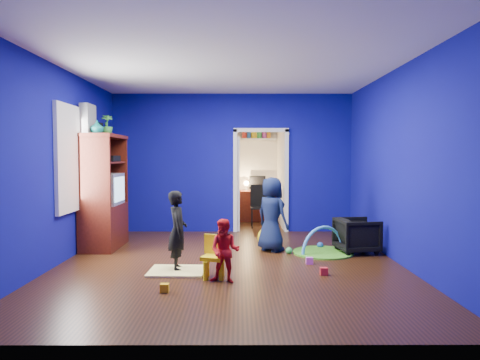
{
  "coord_description": "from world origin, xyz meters",
  "views": [
    {
      "loc": [
        0.14,
        -6.24,
        1.56
      ],
      "look_at": [
        0.16,
        0.4,
        1.22
      ],
      "focal_mm": 32.0,
      "sensor_mm": 36.0,
      "label": 1
    }
  ],
  "objects_px": {
    "toddler_red": "(225,251)",
    "kid_chair": "(214,259)",
    "study_desk": "(258,206)",
    "hopper_ball": "(268,237)",
    "vase": "(97,127)",
    "tv_armoire": "(104,191)",
    "play_mat": "(323,252)",
    "armchair": "(357,235)",
    "child_navy": "(272,214)",
    "crt_tv": "(106,189)",
    "folding_chair": "(259,207)",
    "child_black": "(178,231)"
  },
  "relations": [
    {
      "from": "toddler_red",
      "to": "kid_chair",
      "type": "xyz_separation_m",
      "value": [
        -0.15,
        0.2,
        -0.15
      ]
    },
    {
      "from": "study_desk",
      "to": "hopper_ball",
      "type": "bearing_deg",
      "value": -89.29
    },
    {
      "from": "vase",
      "to": "tv_armoire",
      "type": "distance_m",
      "value": 1.13
    },
    {
      "from": "play_mat",
      "to": "kid_chair",
      "type": "bearing_deg",
      "value": -139.86
    },
    {
      "from": "armchair",
      "to": "tv_armoire",
      "type": "xyz_separation_m",
      "value": [
        -4.29,
        0.42,
        0.69
      ]
    },
    {
      "from": "child_navy",
      "to": "crt_tv",
      "type": "relative_size",
      "value": 1.77
    },
    {
      "from": "hopper_ball",
      "to": "play_mat",
      "type": "relative_size",
      "value": 0.37
    },
    {
      "from": "folding_chair",
      "to": "armchair",
      "type": "bearing_deg",
      "value": -60.13
    },
    {
      "from": "crt_tv",
      "to": "play_mat",
      "type": "relative_size",
      "value": 0.71
    },
    {
      "from": "child_black",
      "to": "toddler_red",
      "type": "bearing_deg",
      "value": -141.1
    },
    {
      "from": "toddler_red",
      "to": "play_mat",
      "type": "height_order",
      "value": "toddler_red"
    },
    {
      "from": "tv_armoire",
      "to": "study_desk",
      "type": "bearing_deg",
      "value": 48.06
    },
    {
      "from": "kid_chair",
      "to": "child_black",
      "type": "bearing_deg",
      "value": 162.09
    },
    {
      "from": "toddler_red",
      "to": "play_mat",
      "type": "relative_size",
      "value": 0.82
    },
    {
      "from": "folding_chair",
      "to": "crt_tv",
      "type": "bearing_deg",
      "value": -141.99
    },
    {
      "from": "tv_armoire",
      "to": "folding_chair",
      "type": "relative_size",
      "value": 2.13
    },
    {
      "from": "child_black",
      "to": "kid_chair",
      "type": "distance_m",
      "value": 0.72
    },
    {
      "from": "armchair",
      "to": "vase",
      "type": "bearing_deg",
      "value": 79.86
    },
    {
      "from": "vase",
      "to": "study_desk",
      "type": "xyz_separation_m",
      "value": [
        2.8,
        3.42,
        -1.69
      ]
    },
    {
      "from": "kid_chair",
      "to": "hopper_ball",
      "type": "bearing_deg",
      "value": 84.62
    },
    {
      "from": "child_black",
      "to": "play_mat",
      "type": "bearing_deg",
      "value": -74.85
    },
    {
      "from": "vase",
      "to": "crt_tv",
      "type": "xyz_separation_m",
      "value": [
        0.04,
        0.3,
        -1.05
      ]
    },
    {
      "from": "tv_armoire",
      "to": "crt_tv",
      "type": "relative_size",
      "value": 2.8
    },
    {
      "from": "play_mat",
      "to": "folding_chair",
      "type": "height_order",
      "value": "folding_chair"
    },
    {
      "from": "toddler_red",
      "to": "child_black",
      "type": "bearing_deg",
      "value": 151.85
    },
    {
      "from": "child_black",
      "to": "kid_chair",
      "type": "relative_size",
      "value": 2.22
    },
    {
      "from": "toddler_red",
      "to": "kid_chair",
      "type": "bearing_deg",
      "value": 139.71
    },
    {
      "from": "armchair",
      "to": "hopper_ball",
      "type": "xyz_separation_m",
      "value": [
        -1.44,
        0.39,
        -0.11
      ]
    },
    {
      "from": "armchair",
      "to": "crt_tv",
      "type": "relative_size",
      "value": 0.9
    },
    {
      "from": "kid_chair",
      "to": "play_mat",
      "type": "xyz_separation_m",
      "value": [
        1.7,
        1.44,
        -0.24
      ]
    },
    {
      "from": "tv_armoire",
      "to": "kid_chair",
      "type": "relative_size",
      "value": 3.92
    },
    {
      "from": "armchair",
      "to": "child_navy",
      "type": "xyz_separation_m",
      "value": [
        -1.39,
        0.14,
        0.33
      ]
    },
    {
      "from": "tv_armoire",
      "to": "crt_tv",
      "type": "distance_m",
      "value": 0.06
    },
    {
      "from": "vase",
      "to": "kid_chair",
      "type": "height_order",
      "value": "vase"
    },
    {
      "from": "armchair",
      "to": "folding_chair",
      "type": "bearing_deg",
      "value": 21.36
    },
    {
      "from": "child_black",
      "to": "child_navy",
      "type": "xyz_separation_m",
      "value": [
        1.4,
        1.23,
        0.06
      ]
    },
    {
      "from": "hopper_ball",
      "to": "play_mat",
      "type": "xyz_separation_m",
      "value": [
        0.88,
        -0.43,
        -0.17
      ]
    },
    {
      "from": "vase",
      "to": "hopper_ball",
      "type": "xyz_separation_m",
      "value": [
        2.84,
        0.27,
        -1.89
      ]
    },
    {
      "from": "child_black",
      "to": "toddler_red",
      "type": "xyz_separation_m",
      "value": [
        0.67,
        -0.59,
        -0.15
      ]
    },
    {
      "from": "tv_armoire",
      "to": "folding_chair",
      "type": "bearing_deg",
      "value": 37.61
    },
    {
      "from": "child_black",
      "to": "child_navy",
      "type": "distance_m",
      "value": 1.87
    },
    {
      "from": "child_black",
      "to": "hopper_ball",
      "type": "xyz_separation_m",
      "value": [
        1.35,
        1.48,
        -0.38
      ]
    },
    {
      "from": "armchair",
      "to": "vase",
      "type": "height_order",
      "value": "vase"
    },
    {
      "from": "hopper_ball",
      "to": "kid_chair",
      "type": "xyz_separation_m",
      "value": [
        -0.82,
        -1.87,
        0.07
      ]
    },
    {
      "from": "crt_tv",
      "to": "folding_chair",
      "type": "height_order",
      "value": "crt_tv"
    },
    {
      "from": "armchair",
      "to": "child_black",
      "type": "height_order",
      "value": "child_black"
    },
    {
      "from": "study_desk",
      "to": "vase",
      "type": "bearing_deg",
      "value": -129.34
    },
    {
      "from": "child_navy",
      "to": "hopper_ball",
      "type": "relative_size",
      "value": 3.46
    },
    {
      "from": "crt_tv",
      "to": "folding_chair",
      "type": "distance_m",
      "value": 3.55
    },
    {
      "from": "vase",
      "to": "crt_tv",
      "type": "height_order",
      "value": "vase"
    }
  ]
}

